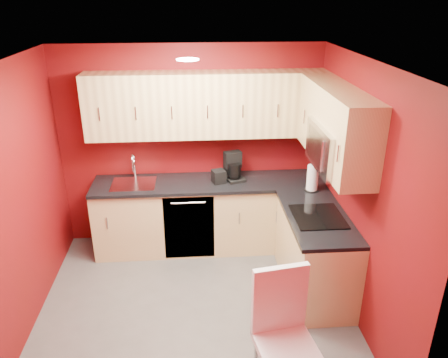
{
  "coord_description": "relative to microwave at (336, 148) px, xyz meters",
  "views": [
    {
      "loc": [
        0.02,
        -3.66,
        3.05
      ],
      "look_at": [
        0.34,
        0.55,
        1.21
      ],
      "focal_mm": 35.0,
      "sensor_mm": 36.0,
      "label": 1
    }
  ],
  "objects": [
    {
      "name": "floor",
      "position": [
        -1.39,
        -0.2,
        -1.66
      ],
      "size": [
        3.2,
        3.2,
        0.0
      ],
      "primitive_type": "plane",
      "color": "#54514F",
      "rests_on": "ground"
    },
    {
      "name": "ceiling",
      "position": [
        -1.39,
        -0.2,
        0.84
      ],
      "size": [
        3.2,
        3.2,
        0.0
      ],
      "primitive_type": "plane",
      "rotation": [
        3.14,
        0.0,
        0.0
      ],
      "color": "white",
      "rests_on": "wall_back"
    },
    {
      "name": "wall_back",
      "position": [
        -1.39,
        1.3,
        -0.41
      ],
      "size": [
        3.2,
        0.0,
        3.2
      ],
      "primitive_type": "plane",
      "rotation": [
        1.57,
        0.0,
        0.0
      ],
      "color": "#5E0B08",
      "rests_on": "floor"
    },
    {
      "name": "wall_front",
      "position": [
        -1.39,
        -1.7,
        -0.41
      ],
      "size": [
        3.2,
        0.0,
        3.2
      ],
      "primitive_type": "plane",
      "rotation": [
        -1.57,
        0.0,
        0.0
      ],
      "color": "#5E0B08",
      "rests_on": "floor"
    },
    {
      "name": "wall_left",
      "position": [
        -2.99,
        -0.2,
        -0.41
      ],
      "size": [
        0.0,
        3.0,
        3.0
      ],
      "primitive_type": "plane",
      "rotation": [
        1.57,
        0.0,
        1.57
      ],
      "color": "#5E0B08",
      "rests_on": "floor"
    },
    {
      "name": "wall_right",
      "position": [
        0.21,
        -0.2,
        -0.41
      ],
      "size": [
        0.0,
        3.0,
        3.0
      ],
      "primitive_type": "plane",
      "rotation": [
        1.57,
        0.0,
        -1.57
      ],
      "color": "#5E0B08",
      "rests_on": "floor"
    },
    {
      "name": "base_cabinets_back",
      "position": [
        -1.19,
        1.0,
        -1.22
      ],
      "size": [
        2.8,
        0.6,
        0.87
      ],
      "primitive_type": "cube",
      "color": "#DFBE7F",
      "rests_on": "floor"
    },
    {
      "name": "base_cabinets_right",
      "position": [
        -0.09,
        0.05,
        -1.22
      ],
      "size": [
        0.6,
        1.3,
        0.87
      ],
      "primitive_type": "cube",
      "color": "#DFBE7F",
      "rests_on": "floor"
    },
    {
      "name": "countertop_back",
      "position": [
        -1.19,
        0.99,
        -0.77
      ],
      "size": [
        2.8,
        0.63,
        0.04
      ],
      "primitive_type": "cube",
      "color": "black",
      "rests_on": "base_cabinets_back"
    },
    {
      "name": "countertop_right",
      "position": [
        -0.11,
        0.04,
        -0.77
      ],
      "size": [
        0.63,
        1.27,
        0.04
      ],
      "primitive_type": "cube",
      "color": "black",
      "rests_on": "base_cabinets_right"
    },
    {
      "name": "upper_cabinets_back",
      "position": [
        -1.19,
        1.13,
        0.17
      ],
      "size": [
        2.8,
        0.35,
        0.75
      ],
      "primitive_type": "cube",
      "color": "tan",
      "rests_on": "wall_back"
    },
    {
      "name": "upper_cabinets_right",
      "position": [
        0.03,
        0.24,
        0.23
      ],
      "size": [
        0.35,
        1.55,
        0.75
      ],
      "color": "tan",
      "rests_on": "wall_right"
    },
    {
      "name": "microwave",
      "position": [
        0.0,
        0.0,
        0.0
      ],
      "size": [
        0.42,
        0.76,
        0.42
      ],
      "color": "silver",
      "rests_on": "upper_cabinets_right"
    },
    {
      "name": "cooktop",
      "position": [
        -0.11,
        0.0,
        -0.74
      ],
      "size": [
        0.5,
        0.55,
        0.01
      ],
      "primitive_type": "cube",
      "color": "black",
      "rests_on": "countertop_right"
    },
    {
      "name": "sink",
      "position": [
        -2.09,
        1.0,
        -0.72
      ],
      "size": [
        0.52,
        0.42,
        0.35
      ],
      "color": "silver",
      "rests_on": "countertop_back"
    },
    {
      "name": "dishwasher_front",
      "position": [
        -1.44,
        0.71,
        -1.22
      ],
      "size": [
        0.6,
        0.02,
        0.82
      ],
      "primitive_type": "cube",
      "color": "black",
      "rests_on": "base_cabinets_back"
    },
    {
      "name": "downlight",
      "position": [
        -1.39,
        0.1,
        0.82
      ],
      "size": [
        0.2,
        0.2,
        0.01
      ],
      "primitive_type": "cylinder",
      "color": "white",
      "rests_on": "ceiling"
    },
    {
      "name": "coffee_maker",
      "position": [
        -0.87,
        1.02,
        -0.58
      ],
      "size": [
        0.28,
        0.32,
        0.34
      ],
      "primitive_type": null,
      "rotation": [
        0.0,
        0.0,
        0.3
      ],
      "color": "black",
      "rests_on": "countertop_back"
    },
    {
      "name": "napkin_holder",
      "position": [
        -1.07,
        0.95,
        -0.67
      ],
      "size": [
        0.18,
        0.18,
        0.16
      ],
      "primitive_type": null,
      "rotation": [
        0.0,
        0.0,
        0.31
      ],
      "color": "black",
      "rests_on": "countertop_back"
    },
    {
      "name": "paper_towel",
      "position": [
        -0.01,
        0.65,
        -0.6
      ],
      "size": [
        0.22,
        0.22,
        0.3
      ],
      "primitive_type": null,
      "rotation": [
        0.0,
        0.0,
        -0.35
      ],
      "color": "white",
      "rests_on": "countertop_right"
    },
    {
      "name": "dining_chair",
      "position": [
        -0.69,
        -1.33,
        -1.1
      ],
      "size": [
        0.52,
        0.54,
        1.11
      ],
      "primitive_type": null,
      "rotation": [
        0.0,
        0.0,
        0.16
      ],
      "color": "white",
      "rests_on": "floor"
    }
  ]
}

